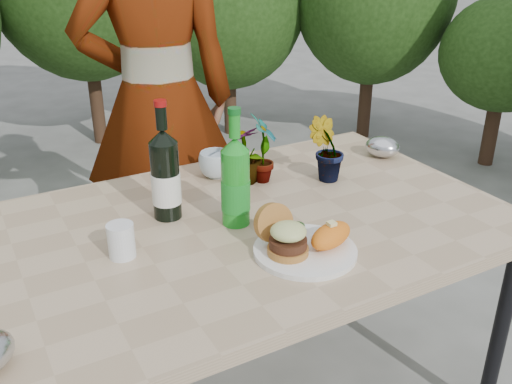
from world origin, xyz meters
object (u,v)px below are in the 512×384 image
patio_table (243,238)px  person (158,101)px  dinner_plate (305,251)px  wine_bottle (165,176)px

patio_table → person: size_ratio=0.89×
dinner_plate → person: bearing=90.4°
patio_table → dinner_plate: bearing=-75.8°
patio_table → wine_bottle: wine_bottle is taller
patio_table → wine_bottle: 0.30m
patio_table → wine_bottle: bearing=142.6°
dinner_plate → person: (-0.01, 1.09, 0.14)m
dinner_plate → person: size_ratio=0.16×
person → patio_table: bearing=100.4°
person → dinner_plate: bearing=104.5°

